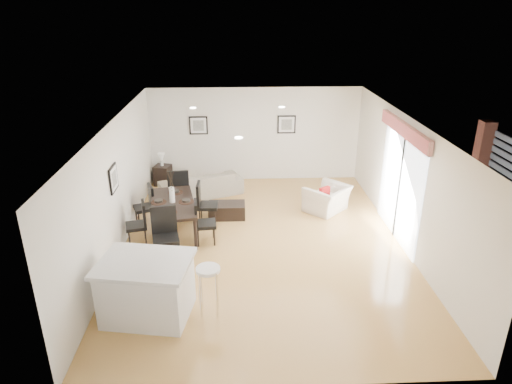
{
  "coord_description": "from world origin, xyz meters",
  "views": [
    {
      "loc": [
        -0.55,
        -8.7,
        4.83
      ],
      "look_at": [
        -0.13,
        0.4,
        1.06
      ],
      "focal_mm": 32.0,
      "sensor_mm": 36.0,
      "label": 1
    }
  ],
  "objects_px": {
    "coffee_table": "(227,210)",
    "dining_chair_efar": "(204,201)",
    "dining_table": "(173,205)",
    "side_table": "(163,175)",
    "bar_stool": "(208,274)",
    "dining_chair_head": "(165,231)",
    "dining_chair_foot": "(179,189)",
    "kitchen_island": "(147,288)",
    "sofa": "(201,184)",
    "dining_chair_wfar": "(147,203)",
    "dining_chair_enear": "(201,220)",
    "armchair": "(327,199)",
    "dining_chair_wnear": "(140,221)"
  },
  "relations": [
    {
      "from": "coffee_table",
      "to": "armchair",
      "type": "bearing_deg",
      "value": 6.45
    },
    {
      "from": "kitchen_island",
      "to": "dining_chair_efar",
      "type": "bearing_deg",
      "value": 87.57
    },
    {
      "from": "side_table",
      "to": "dining_chair_head",
      "type": "bearing_deg",
      "value": -81.05
    },
    {
      "from": "armchair",
      "to": "dining_chair_enear",
      "type": "relative_size",
      "value": 1.03
    },
    {
      "from": "armchair",
      "to": "dining_table",
      "type": "height_order",
      "value": "dining_table"
    },
    {
      "from": "dining_chair_wnear",
      "to": "dining_chair_efar",
      "type": "xyz_separation_m",
      "value": [
        1.31,
        0.91,
        0.04
      ]
    },
    {
      "from": "dining_table",
      "to": "dining_chair_foot",
      "type": "height_order",
      "value": "dining_chair_foot"
    },
    {
      "from": "dining_chair_head",
      "to": "coffee_table",
      "type": "xyz_separation_m",
      "value": [
        1.2,
        1.93,
        -0.46
      ]
    },
    {
      "from": "armchair",
      "to": "dining_chair_wfar",
      "type": "height_order",
      "value": "dining_chair_wfar"
    },
    {
      "from": "armchair",
      "to": "coffee_table",
      "type": "bearing_deg",
      "value": -38.99
    },
    {
      "from": "armchair",
      "to": "bar_stool",
      "type": "bearing_deg",
      "value": 10.57
    },
    {
      "from": "dining_chair_efar",
      "to": "dining_chair_foot",
      "type": "relative_size",
      "value": 0.9
    },
    {
      "from": "coffee_table",
      "to": "kitchen_island",
      "type": "bearing_deg",
      "value": -108.06
    },
    {
      "from": "dining_chair_wfar",
      "to": "dining_chair_head",
      "type": "bearing_deg",
      "value": -0.03
    },
    {
      "from": "dining_chair_wfar",
      "to": "coffee_table",
      "type": "xyz_separation_m",
      "value": [
        1.84,
        0.3,
        -0.36
      ]
    },
    {
      "from": "dining_chair_wnear",
      "to": "dining_chair_foot",
      "type": "xyz_separation_m",
      "value": [
        0.67,
        1.58,
        0.1
      ]
    },
    {
      "from": "dining_chair_enear",
      "to": "dining_chair_head",
      "type": "relative_size",
      "value": 0.86
    },
    {
      "from": "armchair",
      "to": "dining_chair_efar",
      "type": "bearing_deg",
      "value": -33.88
    },
    {
      "from": "dining_chair_wfar",
      "to": "bar_stool",
      "type": "xyz_separation_m",
      "value": [
        1.6,
        -3.43,
        0.21
      ]
    },
    {
      "from": "sofa",
      "to": "coffee_table",
      "type": "relative_size",
      "value": 2.47
    },
    {
      "from": "dining_chair_efar",
      "to": "sofa",
      "type": "bearing_deg",
      "value": 7.95
    },
    {
      "from": "dining_chair_efar",
      "to": "kitchen_island",
      "type": "xyz_separation_m",
      "value": [
        -0.73,
        -3.4,
        -0.05
      ]
    },
    {
      "from": "armchair",
      "to": "side_table",
      "type": "relative_size",
      "value": 1.75
    },
    {
      "from": "sofa",
      "to": "dining_table",
      "type": "height_order",
      "value": "dining_table"
    },
    {
      "from": "armchair",
      "to": "dining_chair_wfar",
      "type": "bearing_deg",
      "value": -37.54
    },
    {
      "from": "dining_chair_efar",
      "to": "kitchen_island",
      "type": "relative_size",
      "value": 0.63
    },
    {
      "from": "coffee_table",
      "to": "sofa",
      "type": "bearing_deg",
      "value": 117.27
    },
    {
      "from": "armchair",
      "to": "dining_table",
      "type": "bearing_deg",
      "value": -28.91
    },
    {
      "from": "bar_stool",
      "to": "dining_chair_efar",
      "type": "bearing_deg",
      "value": 94.81
    },
    {
      "from": "dining_chair_head",
      "to": "dining_chair_foot",
      "type": "relative_size",
      "value": 1.0
    },
    {
      "from": "dining_table",
      "to": "dining_chair_wnear",
      "type": "relative_size",
      "value": 2.07
    },
    {
      "from": "dining_chair_enear",
      "to": "dining_chair_foot",
      "type": "bearing_deg",
      "value": 16.04
    },
    {
      "from": "kitchen_island",
      "to": "dining_chair_head",
      "type": "bearing_deg",
      "value": 97.88
    },
    {
      "from": "dining_chair_foot",
      "to": "kitchen_island",
      "type": "distance_m",
      "value": 4.07
    },
    {
      "from": "sofa",
      "to": "dining_chair_head",
      "type": "xyz_separation_m",
      "value": [
        -0.49,
        -3.34,
        0.32
      ]
    },
    {
      "from": "side_table",
      "to": "bar_stool",
      "type": "xyz_separation_m",
      "value": [
        1.62,
        -5.98,
        0.47
      ]
    },
    {
      "from": "dining_chair_wfar",
      "to": "coffee_table",
      "type": "bearing_deg",
      "value": 77.82
    },
    {
      "from": "dining_table",
      "to": "kitchen_island",
      "type": "xyz_separation_m",
      "value": [
        -0.08,
        -2.93,
        -0.17
      ]
    },
    {
      "from": "dining_chair_enear",
      "to": "side_table",
      "type": "distance_m",
      "value": 3.78
    },
    {
      "from": "dining_chair_enear",
      "to": "dining_chair_wfar",
      "type": "bearing_deg",
      "value": 47.91
    },
    {
      "from": "dining_chair_wnear",
      "to": "side_table",
      "type": "distance_m",
      "value": 3.5
    },
    {
      "from": "dining_table",
      "to": "side_table",
      "type": "xyz_separation_m",
      "value": [
        -0.68,
        3.05,
        -0.41
      ]
    },
    {
      "from": "sofa",
      "to": "side_table",
      "type": "xyz_separation_m",
      "value": [
        -1.15,
        0.84,
        -0.03
      ]
    },
    {
      "from": "dining_chair_wnear",
      "to": "dining_chair_head",
      "type": "height_order",
      "value": "dining_chair_head"
    },
    {
      "from": "dining_table",
      "to": "dining_chair_efar",
      "type": "bearing_deg",
      "value": 25.53
    },
    {
      "from": "coffee_table",
      "to": "dining_chair_efar",
      "type": "bearing_deg",
      "value": -147.29
    },
    {
      "from": "bar_stool",
      "to": "dining_chair_foot",
      "type": "bearing_deg",
      "value": 102.86
    },
    {
      "from": "armchair",
      "to": "dining_chair_enear",
      "type": "height_order",
      "value": "dining_chair_enear"
    },
    {
      "from": "dining_chair_wnear",
      "to": "dining_chair_enear",
      "type": "bearing_deg",
      "value": 74.97
    },
    {
      "from": "dining_chair_enear",
      "to": "bar_stool",
      "type": "xyz_separation_m",
      "value": [
        0.28,
        -2.46,
        0.21
      ]
    }
  ]
}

